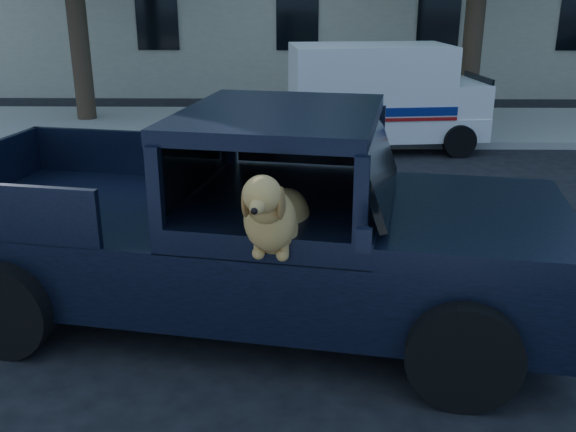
{
  "coord_description": "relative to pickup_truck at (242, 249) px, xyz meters",
  "views": [
    {
      "loc": [
        1.04,
        -5.53,
        3.06
      ],
      "look_at": [
        0.95,
        -0.21,
        1.18
      ],
      "focal_mm": 40.0,
      "sensor_mm": 36.0,
      "label": 1
    }
  ],
  "objects": [
    {
      "name": "lane_stripes",
      "position": [
        1.49,
        3.22,
        -0.69
      ],
      "size": [
        21.6,
        0.14,
        0.01
      ],
      "primitive_type": null,
      "color": "silver",
      "rests_on": "ground"
    },
    {
      "name": "mail_truck",
      "position": [
        2.19,
        7.08,
        0.2
      ],
      "size": [
        3.92,
        2.28,
        2.05
      ],
      "rotation": [
        0.0,
        0.0,
        0.12
      ],
      "color": "silver",
      "rests_on": "ground"
    },
    {
      "name": "far_sidewalk",
      "position": [
        -0.51,
        9.02,
        -0.62
      ],
      "size": [
        60.0,
        4.0,
        0.15
      ],
      "primitive_type": "cube",
      "color": "gray",
      "rests_on": "ground"
    },
    {
      "name": "pickup_truck",
      "position": [
        0.0,
        0.0,
        0.0
      ],
      "size": [
        6.05,
        3.42,
        2.06
      ],
      "rotation": [
        0.0,
        0.0,
        -0.18
      ],
      "color": "black",
      "rests_on": "ground"
    },
    {
      "name": "ground",
      "position": [
        -0.51,
        -0.18,
        -0.7
      ],
      "size": [
        120.0,
        120.0,
        0.0
      ],
      "primitive_type": "plane",
      "color": "black",
      "rests_on": "ground"
    }
  ]
}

